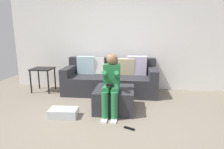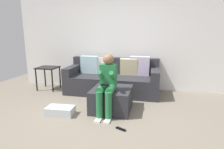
# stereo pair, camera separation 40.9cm
# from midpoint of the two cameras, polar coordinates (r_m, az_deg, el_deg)

# --- Properties ---
(ground_plane) EXTENTS (7.45, 7.45, 0.00)m
(ground_plane) POSITION_cam_midpoint_polar(r_m,az_deg,el_deg) (3.31, -0.61, -14.46)
(ground_plane) COLOR slate
(wall_back) EXTENTS (5.73, 0.10, 2.58)m
(wall_back) POSITION_cam_midpoint_polar(r_m,az_deg,el_deg) (5.14, 4.92, 10.05)
(wall_back) COLOR white
(wall_back) RESTS_ON ground_plane
(couch_sectional) EXTENTS (2.28, 0.96, 0.93)m
(couch_sectional) POSITION_cam_midpoint_polar(r_m,az_deg,el_deg) (4.84, 2.71, -1.37)
(couch_sectional) COLOR #2D2D33
(couch_sectional) RESTS_ON ground_plane
(ottoman) EXTENTS (0.75, 0.79, 0.44)m
(ottoman) POSITION_cam_midpoint_polar(r_m,az_deg,el_deg) (3.77, 3.03, -7.43)
(ottoman) COLOR #2D2D33
(ottoman) RESTS_ON ground_plane
(person_seated) EXTENTS (0.30, 0.63, 1.12)m
(person_seated) POSITION_cam_midpoint_polar(r_m,az_deg,el_deg) (3.45, 1.85, -2.61)
(person_seated) COLOR #26723F
(person_seated) RESTS_ON ground_plane
(storage_bin) EXTENTS (0.52, 0.32, 0.15)m
(storage_bin) POSITION_cam_midpoint_polar(r_m,az_deg,el_deg) (3.67, -12.13, -10.63)
(storage_bin) COLOR silver
(storage_bin) RESTS_ON ground_plane
(side_table) EXTENTS (0.52, 0.47, 0.61)m
(side_table) POSITION_cam_midpoint_polar(r_m,az_deg,el_deg) (5.27, -16.58, 1.05)
(side_table) COLOR black
(side_table) RESTS_ON ground_plane
(remote_near_ottoman) EXTENTS (0.18, 0.11, 0.02)m
(remote_near_ottoman) POSITION_cam_midpoint_polar(r_m,az_deg,el_deg) (3.13, 6.56, -16.01)
(remote_near_ottoman) COLOR black
(remote_near_ottoman) RESTS_ON ground_plane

